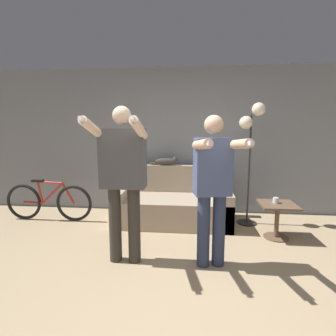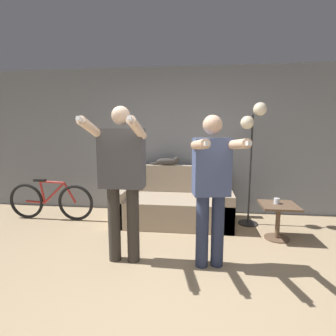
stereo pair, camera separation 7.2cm
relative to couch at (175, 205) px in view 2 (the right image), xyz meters
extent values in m
plane|color=tan|center=(0.22, -1.86, -0.27)|extent=(16.00, 16.00, 0.00)
cube|color=gray|center=(0.22, 0.59, 1.03)|extent=(10.00, 0.05, 2.60)
cube|color=tan|center=(0.00, -0.05, -0.06)|extent=(1.82, 0.95, 0.42)
cube|color=tan|center=(0.00, 0.36, 0.38)|extent=(1.82, 0.14, 0.47)
cube|color=tan|center=(-0.83, -0.05, 0.01)|extent=(0.16, 0.95, 0.56)
cube|color=tan|center=(0.83, -0.05, 0.01)|extent=(0.16, 0.95, 0.56)
cylinder|color=#38332D|center=(-0.57, -1.38, 0.16)|extent=(0.14, 0.14, 0.87)
cylinder|color=#38332D|center=(-0.35, -1.38, 0.16)|extent=(0.14, 0.14, 0.87)
cube|color=#4C4C51|center=(-0.46, -1.38, 0.93)|extent=(0.50, 0.22, 0.65)
sphere|color=beige|center=(-0.46, -1.38, 1.39)|extent=(0.20, 0.20, 0.20)
cylinder|color=beige|center=(-0.70, -1.62, 1.25)|extent=(0.09, 0.50, 0.24)
cube|color=white|center=(-0.70, -1.86, 1.33)|extent=(0.04, 0.13, 0.07)
cylinder|color=beige|center=(-0.23, -1.62, 1.25)|extent=(0.09, 0.50, 0.24)
cube|color=white|center=(-0.23, -1.86, 1.33)|extent=(0.04, 0.13, 0.07)
cylinder|color=#2D3856|center=(0.43, -1.40, 0.13)|extent=(0.14, 0.14, 0.82)
cylinder|color=#2D3856|center=(0.60, -1.36, 0.13)|extent=(0.14, 0.14, 0.82)
cube|color=#475684|center=(0.52, -1.38, 0.85)|extent=(0.42, 0.29, 0.61)
sphere|color=#D8AD8C|center=(0.52, -1.38, 1.29)|extent=(0.21, 0.21, 0.21)
cylinder|color=#D8AD8C|center=(0.39, -1.66, 1.10)|extent=(0.19, 0.51, 0.13)
cube|color=white|center=(0.44, -1.91, 1.12)|extent=(0.06, 0.13, 0.05)
cylinder|color=#D8AD8C|center=(0.75, -1.59, 1.10)|extent=(0.19, 0.51, 0.13)
cube|color=white|center=(0.80, -1.83, 1.12)|extent=(0.06, 0.13, 0.05)
ellipsoid|color=#3D3833|center=(-0.18, 0.36, 0.68)|extent=(0.39, 0.12, 0.13)
sphere|color=#3D3833|center=(-0.01, 0.36, 0.72)|extent=(0.09, 0.09, 0.09)
ellipsoid|color=#3D3833|center=(-0.38, 0.37, 0.64)|extent=(0.21, 0.04, 0.04)
cone|color=#3D3833|center=(-0.03, 0.34, 0.75)|extent=(0.03, 0.03, 0.02)
cone|color=#3D3833|center=(-0.03, 0.37, 0.75)|extent=(0.03, 0.03, 0.02)
cylinder|color=black|center=(1.19, 0.01, -0.26)|extent=(0.31, 0.31, 0.02)
cylinder|color=black|center=(1.19, 0.01, 0.59)|extent=(0.03, 0.03, 1.74)
sphere|color=#F4E5C1|center=(1.29, 0.01, 1.54)|extent=(0.20, 0.20, 0.20)
sphere|color=#F4E5C1|center=(1.11, 0.01, 1.34)|extent=(0.20, 0.20, 0.20)
cylinder|color=brown|center=(1.48, -0.54, -0.27)|extent=(0.34, 0.34, 0.02)
cylinder|color=brown|center=(1.48, -0.54, -0.04)|extent=(0.06, 0.06, 0.47)
cube|color=brown|center=(1.48, -0.54, 0.21)|extent=(0.48, 0.48, 0.03)
cylinder|color=silver|center=(1.46, -0.51, 0.26)|extent=(0.08, 0.08, 0.08)
torus|color=black|center=(-1.64, -0.17, 0.03)|extent=(0.61, 0.05, 0.61)
torus|color=black|center=(-2.52, -0.17, 0.03)|extent=(0.61, 0.05, 0.61)
cylinder|color=#B72D28|center=(-2.01, -0.17, 0.19)|extent=(0.39, 0.04, 0.38)
cylinder|color=#B72D28|center=(-2.22, -0.17, 0.20)|extent=(0.10, 0.04, 0.37)
cylinder|color=#B72D28|center=(-2.04, -0.17, 0.37)|extent=(0.43, 0.04, 0.05)
cylinder|color=#B72D28|center=(-2.36, -0.17, 0.02)|extent=(0.34, 0.04, 0.05)
cylinder|color=#B72D28|center=(-1.73, -0.17, 0.20)|extent=(0.21, 0.04, 0.35)
cube|color=black|center=(-2.25, -0.17, 0.40)|extent=(0.20, 0.07, 0.04)
camera|label=1|loc=(0.31, -4.18, 1.25)|focal=28.00mm
camera|label=2|loc=(0.39, -4.17, 1.25)|focal=28.00mm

